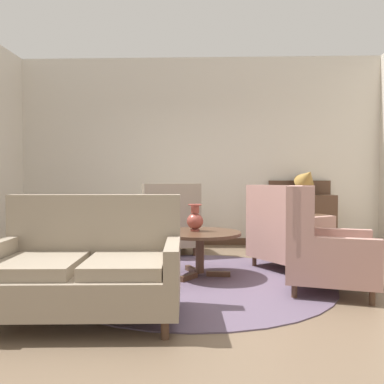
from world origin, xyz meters
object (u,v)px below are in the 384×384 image
at_px(armchair_beside_settee, 285,234).
at_px(porcelain_vase, 195,219).
at_px(armchair_foreground_right, 321,248).
at_px(gramophone, 306,180).
at_px(coffee_table, 200,239).
at_px(sideboard, 302,218).
at_px(settee, 87,269).
at_px(side_table, 311,234).
at_px(armchair_back_corner, 169,225).

bearing_deg(armchair_beside_settee, porcelain_vase, 76.17).
bearing_deg(armchair_foreground_right, armchair_beside_settee, 23.80).
relative_size(armchair_beside_settee, gramophone, 2.14).
height_order(coffee_table, sideboard, sideboard).
height_order(porcelain_vase, gramophone, gramophone).
xyz_separation_m(armchair_foreground_right, sideboard, (0.45, 2.65, 0.06)).
bearing_deg(settee, gramophone, 49.18).
xyz_separation_m(settee, side_table, (2.43, 2.23, -0.00)).
height_order(side_table, sideboard, sideboard).
bearing_deg(side_table, gramophone, 78.94).
relative_size(armchair_foreground_right, armchair_back_corner, 0.99).
bearing_deg(settee, coffee_table, 54.31).
bearing_deg(coffee_table, porcelain_vase, 134.79).
xyz_separation_m(porcelain_vase, armchair_back_corner, (-0.43, 1.32, -0.22)).
xyz_separation_m(settee, armchair_foreground_right, (2.16, 0.85, 0.04)).
height_order(settee, armchair_beside_settee, armchair_beside_settee).
relative_size(armchair_beside_settee, side_table, 1.70).
distance_m(coffee_table, armchair_beside_settee, 1.19).
relative_size(porcelain_vase, side_table, 0.49).
distance_m(coffee_table, settee, 1.69).
bearing_deg(armchair_beside_settee, settee, 99.73).
distance_m(coffee_table, gramophone, 2.73).
xyz_separation_m(settee, gramophone, (2.66, 3.41, 0.74)).
xyz_separation_m(armchair_beside_settee, gramophone, (0.65, 1.52, 0.69)).
bearing_deg(porcelain_vase, side_table, 25.66).
height_order(settee, armchair_foreground_right, armchair_foreground_right).
relative_size(armchair_beside_settee, sideboard, 0.99).
relative_size(side_table, gramophone, 1.26).
bearing_deg(armchair_foreground_right, porcelain_vase, 79.87).
height_order(settee, armchair_back_corner, armchair_back_corner).
bearing_deg(side_table, coffee_table, -151.76).
bearing_deg(armchair_back_corner, armchair_foreground_right, 114.30).
xyz_separation_m(coffee_table, gramophone, (1.74, 1.99, 0.70)).
bearing_deg(sideboard, gramophone, -61.57).
bearing_deg(gramophone, coffee_table, -131.24).
xyz_separation_m(coffee_table, settee, (-0.92, -1.42, -0.04)).
bearing_deg(coffee_table, sideboard, 50.84).
relative_size(porcelain_vase, sideboard, 0.28).
xyz_separation_m(coffee_table, side_table, (1.51, 0.81, -0.05)).
bearing_deg(armchair_beside_settee, gramophone, -56.57).
xyz_separation_m(settee, sideboard, (2.61, 3.50, 0.11)).
height_order(porcelain_vase, side_table, porcelain_vase).
distance_m(armchair_foreground_right, side_table, 1.41).
height_order(porcelain_vase, armchair_beside_settee, armchair_beside_settee).
relative_size(porcelain_vase, settee, 0.20).
xyz_separation_m(armchair_beside_settee, armchair_back_corner, (-1.58, 0.91, 0.00)).
bearing_deg(porcelain_vase, gramophone, 46.99).
bearing_deg(gramophone, porcelain_vase, -133.01).
xyz_separation_m(sideboard, gramophone, (0.05, -0.09, 0.64)).
bearing_deg(armchair_back_corner, coffee_table, 92.09).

